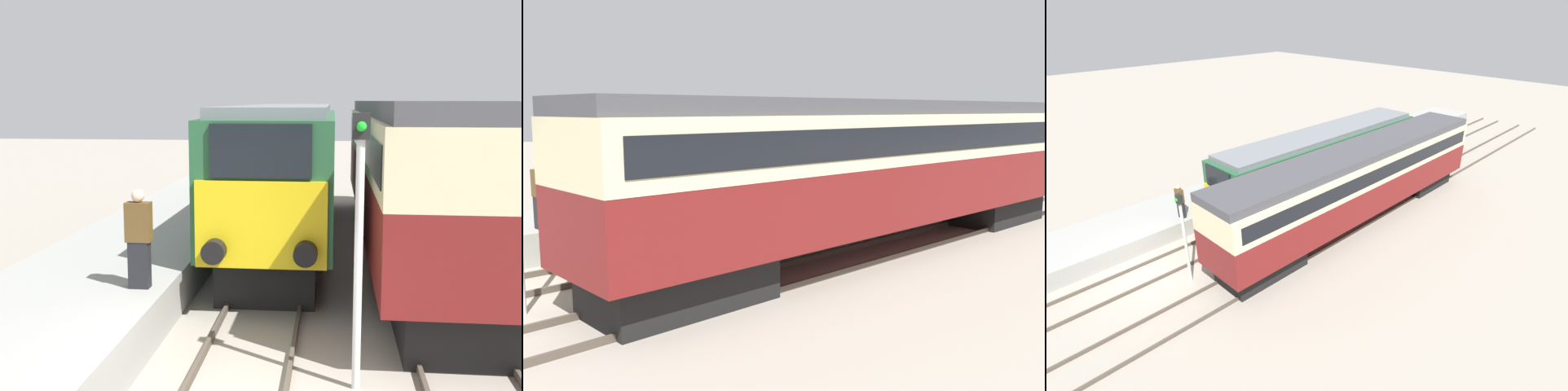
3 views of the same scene
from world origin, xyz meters
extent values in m
plane|color=gray|center=(0.00, 0.00, 0.00)|extent=(120.00, 120.00, 0.00)
cube|color=gray|center=(-3.30, 8.00, 0.43)|extent=(3.50, 50.00, 0.85)
cube|color=#4C4238|center=(-0.72, 5.00, 0.07)|extent=(0.07, 60.00, 0.14)
cube|color=#4C4238|center=(0.72, 5.00, 0.07)|extent=(0.07, 60.00, 0.14)
cube|color=#4C4238|center=(2.68, 5.00, 0.07)|extent=(0.07, 60.00, 0.14)
cube|color=#4C4238|center=(4.12, 5.00, 0.07)|extent=(0.07, 60.00, 0.14)
cube|color=black|center=(0.00, 6.45, 0.50)|extent=(2.03, 4.00, 1.00)
cube|color=black|center=(0.00, 15.58, 0.50)|extent=(2.03, 4.00, 1.00)
cube|color=#235633|center=(0.00, 11.01, 2.38)|extent=(2.70, 14.13, 2.76)
cube|color=yellow|center=(0.00, 3.91, 1.83)|extent=(2.48, 0.10, 1.66)
cube|color=black|center=(0.00, 3.91, 3.21)|extent=(1.89, 0.10, 0.99)
cube|color=slate|center=(0.00, 11.01, 3.88)|extent=(2.38, 13.56, 0.24)
cylinder|color=black|center=(-0.85, 3.70, 1.35)|extent=(0.44, 0.35, 0.44)
cylinder|color=black|center=(0.85, 3.70, 1.35)|extent=(0.44, 0.35, 0.44)
cube|color=black|center=(3.40, 3.53, 0.47)|extent=(1.89, 3.60, 0.95)
cube|color=black|center=(3.40, 16.45, 0.47)|extent=(1.89, 3.60, 0.95)
cube|color=maroon|center=(3.40, 9.99, 1.74)|extent=(2.70, 17.33, 1.57)
cube|color=beige|center=(3.40, 9.99, 3.14)|extent=(2.71, 17.33, 1.24)
cube|color=black|center=(3.40, 9.99, 3.14)|extent=(2.75, 16.63, 0.68)
cube|color=#424247|center=(3.40, 9.99, 3.94)|extent=(2.48, 17.33, 0.36)
cube|color=black|center=(-2.03, 2.91, 1.27)|extent=(0.36, 0.24, 0.83)
cube|color=brown|center=(-2.03, 2.91, 2.03)|extent=(0.44, 0.26, 0.69)
sphere|color=beige|center=(-2.03, 2.91, 2.49)|extent=(0.23, 0.23, 0.23)
cylinder|color=silver|center=(1.70, 1.08, 1.80)|extent=(0.12, 0.12, 3.60)
cube|color=black|center=(1.70, 1.08, 3.78)|extent=(0.24, 0.20, 0.36)
sphere|color=green|center=(1.70, 0.97, 3.78)|extent=(0.14, 0.14, 0.14)
camera|label=1|loc=(1.32, -7.97, 4.13)|focal=45.00mm
camera|label=2|loc=(12.85, -2.63, 3.88)|focal=40.00mm
camera|label=3|loc=(14.89, -5.25, 10.55)|focal=28.00mm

